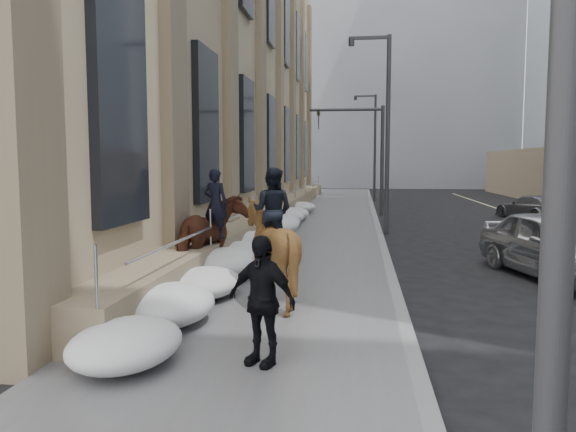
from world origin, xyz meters
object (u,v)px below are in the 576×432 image
Objects in this scene: mounted_horse_left at (212,234)px; car_grey at (532,207)px; car_silver at (555,245)px; mounted_horse_right at (270,246)px; pedestrian at (261,300)px.

car_grey is at bearing -113.15° from mounted_horse_left.
car_grey is (3.88, 15.32, -0.23)m from car_silver.
mounted_horse_right is 3.42m from pedestrian.
mounted_horse_left is 0.53× the size of car_silver.
car_silver is at bearing 73.30° from pedestrian.
mounted_horse_left is 0.98× the size of mounted_horse_right.
mounted_horse_left is at bearing 29.84° from car_grey.
car_silver is at bearing 52.04° from car_grey.
mounted_horse_left reaches higher than pedestrian.
car_grey is at bearing 89.80° from pedestrian.
mounted_horse_left is 3.05m from mounted_horse_right.
car_silver is (8.50, 1.47, -0.33)m from mounted_horse_left.
mounted_horse_right is 21.93m from car_grey.
pedestrian is 0.42× the size of car_grey.
mounted_horse_right is 1.49× the size of pedestrian.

